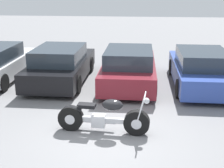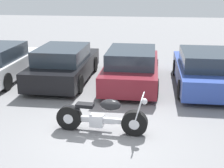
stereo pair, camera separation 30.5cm
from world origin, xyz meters
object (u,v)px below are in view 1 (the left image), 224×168
(parked_car_black, at_px, (61,65))
(parked_car_blue, at_px, (201,69))
(motorcycle, at_px, (102,117))
(parked_car_maroon, at_px, (129,67))

(parked_car_black, height_order, parked_car_blue, same)
(motorcycle, distance_m, parked_car_blue, 5.08)
(parked_car_black, relative_size, parked_car_blue, 1.00)
(parked_car_maroon, bearing_deg, parked_car_black, 177.86)
(parked_car_black, relative_size, parked_car_maroon, 1.00)
(motorcycle, xyz_separation_m, parked_car_blue, (3.07, 4.04, 0.23))
(parked_car_blue, bearing_deg, parked_car_black, 178.64)
(parked_car_maroon, bearing_deg, parked_car_blue, -0.58)
(motorcycle, bearing_deg, parked_car_maroon, 83.21)
(motorcycle, relative_size, parked_car_blue, 0.51)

